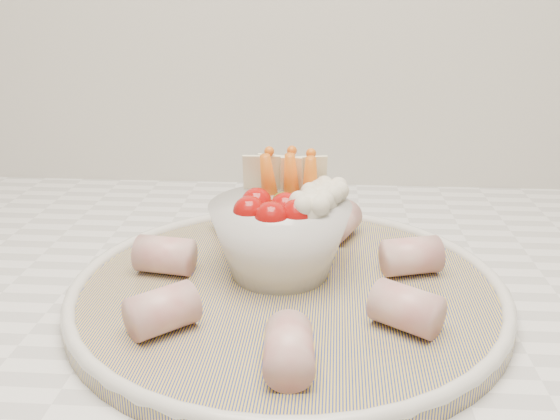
{
  "coord_description": "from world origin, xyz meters",
  "views": [
    {
      "loc": [
        0.07,
        0.9,
        1.19
      ],
      "look_at": [
        0.03,
        1.43,
        1.0
      ],
      "focal_mm": 40.0,
      "sensor_mm": 36.0,
      "label": 1
    }
  ],
  "objects": [
    {
      "name": "cured_meat_rolls",
      "position": [
        0.04,
        1.4,
        0.95
      ],
      "size": [
        0.28,
        0.3,
        0.03
      ],
      "color": "#B85554",
      "rests_on": "serving_platter"
    },
    {
      "name": "veggie_bowl",
      "position": [
        0.03,
        1.43,
        0.98
      ],
      "size": [
        0.13,
        0.13,
        0.11
      ],
      "color": "silver",
      "rests_on": "serving_platter"
    },
    {
      "name": "serving_platter",
      "position": [
        0.04,
        1.4,
        0.93
      ],
      "size": [
        0.39,
        0.39,
        0.02
      ],
      "color": "navy",
      "rests_on": "kitchen_counter"
    }
  ]
}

